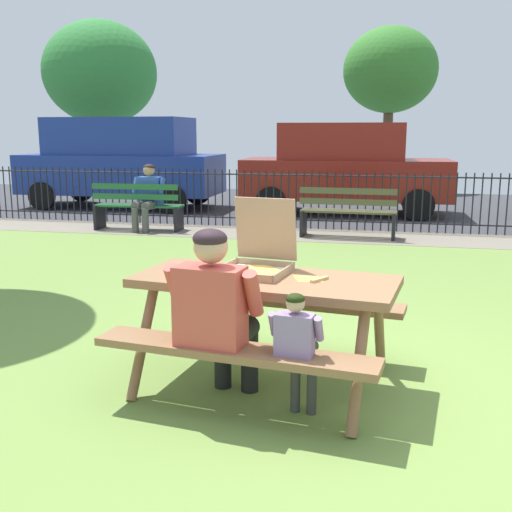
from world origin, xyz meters
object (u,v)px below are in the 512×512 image
(park_bench_left, at_px, (138,207))
(parked_car_far_left, at_px, (121,161))
(pizza_slice_on_table, at_px, (311,278))
(parked_car_left, at_px, (345,167))
(picnic_table_foreground, at_px, (265,301))
(child_at_table, at_px, (298,344))
(park_bench_center, at_px, (348,213))
(far_tree_midleft, at_px, (390,71))
(adult_at_table, at_px, (217,310))
(pizza_box_open, at_px, (257,258))
(far_tree_left, at_px, (100,73))
(person_on_park_bench, at_px, (148,194))

(park_bench_left, bearing_deg, parked_car_far_left, 119.05)
(pizza_slice_on_table, xyz_separation_m, parked_car_left, (-0.49, 9.33, 0.23))
(picnic_table_foreground, height_order, child_at_table, child_at_table)
(picnic_table_foreground, bearing_deg, park_bench_center, 88.72)
(picnic_table_foreground, xyz_separation_m, pizza_slice_on_table, (0.31, 0.01, 0.18))
(far_tree_midleft, bearing_deg, child_at_table, -91.16)
(adult_at_table, bearing_deg, far_tree_midleft, 86.97)
(picnic_table_foreground, bearing_deg, pizza_box_open, 120.27)
(child_at_table, relative_size, far_tree_midleft, 0.17)
(far_tree_midleft, bearing_deg, park_bench_center, -93.06)
(park_bench_center, xyz_separation_m, far_tree_left, (-9.13, 9.55, 3.30))
(park_bench_left, bearing_deg, pizza_slice_on_table, -57.49)
(child_at_table, bearing_deg, adult_at_table, 169.76)
(pizza_slice_on_table, bearing_deg, adult_at_table, -136.95)
(picnic_table_foreground, relative_size, park_bench_center, 1.22)
(pizza_slice_on_table, relative_size, parked_car_left, 0.06)
(adult_at_table, relative_size, parked_car_left, 0.27)
(pizza_box_open, bearing_deg, park_bench_center, 87.85)
(person_on_park_bench, bearing_deg, child_at_table, -61.05)
(adult_at_table, height_order, parked_car_far_left, parked_car_far_left)
(picnic_table_foreground, distance_m, person_on_park_bench, 7.12)
(adult_at_table, bearing_deg, park_bench_center, 87.02)
(picnic_table_foreground, distance_m, parked_car_left, 9.35)
(child_at_table, relative_size, park_bench_left, 0.52)
(child_at_table, relative_size, person_on_park_bench, 0.71)
(pizza_box_open, bearing_deg, pizza_slice_on_table, -19.12)
(picnic_table_foreground, relative_size, parked_car_left, 0.44)
(parked_car_far_left, bearing_deg, adult_at_table, -62.26)
(picnic_table_foreground, distance_m, pizza_box_open, 0.32)
(person_on_park_bench, bearing_deg, parked_car_far_left, 121.79)
(picnic_table_foreground, relative_size, far_tree_left, 0.36)
(pizza_slice_on_table, height_order, child_at_table, child_at_table)
(pizza_box_open, bearing_deg, person_on_park_bench, 118.92)
(parked_car_left, height_order, far_tree_left, far_tree_left)
(adult_at_table, height_order, far_tree_midleft, far_tree_midleft)
(child_at_table, xyz_separation_m, park_bench_left, (-3.95, 6.79, -0.09))
(person_on_park_bench, bearing_deg, picnic_table_foreground, -61.05)
(pizza_slice_on_table, relative_size, far_tree_midleft, 0.05)
(pizza_slice_on_table, distance_m, far_tree_left, 18.53)
(pizza_slice_on_table, xyz_separation_m, park_bench_left, (-3.95, 6.20, -0.36))
(person_on_park_bench, bearing_deg, adult_at_table, -64.25)
(child_at_table, xyz_separation_m, far_tree_midleft, (0.33, 16.34, 3.08))
(picnic_table_foreground, distance_m, park_bench_center, 6.22)
(parked_car_left, xyz_separation_m, far_tree_left, (-8.82, 6.42, 2.71))
(adult_at_table, relative_size, far_tree_midleft, 0.24)
(parked_car_left, bearing_deg, parked_car_far_left, 179.99)
(park_bench_left, xyz_separation_m, parked_car_far_left, (-1.74, 3.13, 0.68))
(pizza_box_open, xyz_separation_m, parked_car_left, (-0.09, 9.19, 0.14))
(pizza_box_open, bearing_deg, adult_at_table, -100.92)
(parked_car_far_left, bearing_deg, child_at_table, -60.14)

